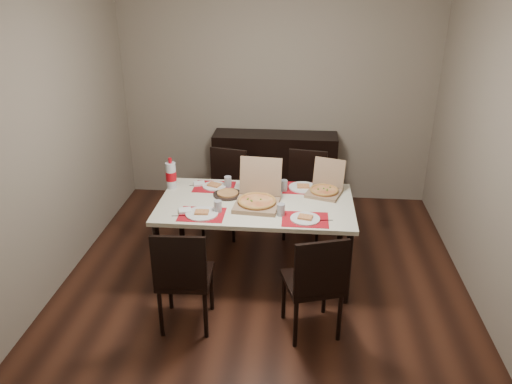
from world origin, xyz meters
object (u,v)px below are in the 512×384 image
(chair_near_right, at_px, (315,281))
(soda_bottle, at_px, (171,175))
(dip_bowl, at_px, (261,193))
(chair_near_left, at_px, (183,275))
(dining_table, at_px, (256,208))
(chair_far_right, at_px, (305,190))
(pizza_box_center, at_px, (258,199))
(sideboard, at_px, (275,169))
(chair_far_left, at_px, (225,188))

(chair_near_right, xyz_separation_m, soda_bottle, (-1.40, 1.15, 0.37))
(dip_bowl, bearing_deg, chair_near_left, -115.63)
(dining_table, xyz_separation_m, dip_bowl, (0.03, 0.18, 0.08))
(chair_near_right, xyz_separation_m, chair_far_right, (-0.08, 1.75, 0.00))
(chair_near_right, relative_size, dip_bowl, 8.41)
(soda_bottle, bearing_deg, chair_near_left, -72.64)
(chair_far_right, xyz_separation_m, pizza_box_center, (-0.44, -0.92, 0.30))
(dip_bowl, bearing_deg, dining_table, -98.42)
(dining_table, xyz_separation_m, chair_near_left, (-0.50, -0.91, -0.17))
(sideboard, distance_m, dip_bowl, 1.46)
(dining_table, height_order, dip_bowl, dip_bowl)
(dip_bowl, height_order, soda_bottle, soda_bottle)
(chair_near_left, relative_size, pizza_box_center, 1.99)
(sideboard, distance_m, chair_far_left, 0.93)
(chair_near_right, height_order, chair_far_right, same)
(chair_far_left, height_order, soda_bottle, soda_bottle)
(dining_table, height_order, chair_far_right, chair_far_right)
(chair_near_left, bearing_deg, chair_far_left, 87.36)
(chair_near_right, height_order, chair_far_left, same)
(sideboard, height_order, pizza_box_center, pizza_box_center)
(sideboard, xyz_separation_m, chair_near_right, (0.46, -2.50, 0.06))
(sideboard, height_order, chair_far_left, chair_far_left)
(chair_near_left, relative_size, chair_near_right, 1.00)
(pizza_box_center, height_order, dip_bowl, pizza_box_center)
(dip_bowl, bearing_deg, pizza_box_center, -91.66)
(chair_far_right, height_order, dip_bowl, chair_far_right)
(dining_table, bearing_deg, chair_near_left, -118.66)
(chair_far_right, relative_size, dip_bowl, 8.41)
(sideboard, height_order, chair_near_right, chair_near_right)
(chair_far_left, xyz_separation_m, chair_far_right, (0.88, 0.03, 0.00))
(soda_bottle, bearing_deg, pizza_box_center, -19.57)
(chair_far_left, bearing_deg, chair_near_right, -60.81)
(dining_table, relative_size, chair_far_left, 1.94)
(dining_table, height_order, pizza_box_center, pizza_box_center)
(chair_near_left, bearing_deg, pizza_box_center, 58.63)
(dining_table, bearing_deg, chair_far_right, 61.47)
(pizza_box_center, bearing_deg, chair_far_left, 116.21)
(chair_far_left, bearing_deg, sideboard, 57.05)
(chair_near_left, relative_size, chair_far_left, 1.00)
(sideboard, height_order, dining_table, sideboard)
(chair_far_left, bearing_deg, soda_bottle, -127.63)
(chair_far_right, height_order, soda_bottle, soda_bottle)
(chair_far_right, xyz_separation_m, soda_bottle, (-1.32, -0.60, 0.37))
(soda_bottle, bearing_deg, chair_far_left, 52.37)
(chair_near_left, distance_m, chair_far_right, 2.01)
(chair_far_left, distance_m, pizza_box_center, 1.03)
(chair_far_left, bearing_deg, chair_near_left, -92.64)
(pizza_box_center, relative_size, dip_bowl, 4.22)
(dining_table, relative_size, chair_near_right, 1.94)
(chair_near_left, xyz_separation_m, chair_far_right, (0.96, 1.76, 0.00))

